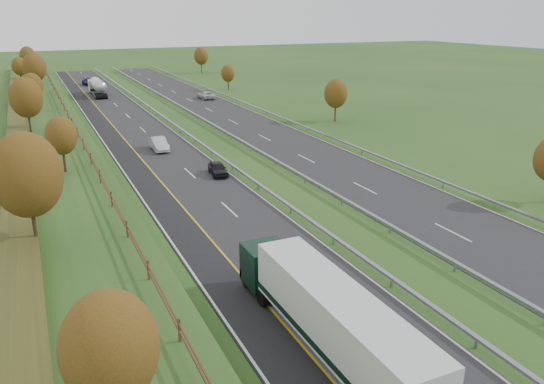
# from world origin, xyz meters

# --- Properties ---
(ground) EXTENTS (400.00, 400.00, 0.00)m
(ground) POSITION_xyz_m (8.00, 55.00, 0.00)
(ground) COLOR #274A1A
(ground) RESTS_ON ground
(near_carriageway) EXTENTS (10.50, 200.00, 0.04)m
(near_carriageway) POSITION_xyz_m (0.00, 60.00, 0.02)
(near_carriageway) COLOR #232326
(near_carriageway) RESTS_ON ground
(far_carriageway) EXTENTS (10.50, 200.00, 0.04)m
(far_carriageway) POSITION_xyz_m (16.50, 60.00, 0.02)
(far_carriageway) COLOR #232326
(far_carriageway) RESTS_ON ground
(hard_shoulder) EXTENTS (3.00, 200.00, 0.04)m
(hard_shoulder) POSITION_xyz_m (-3.75, 60.00, 0.02)
(hard_shoulder) COLOR black
(hard_shoulder) RESTS_ON ground
(lane_markings) EXTENTS (26.75, 200.00, 0.01)m
(lane_markings) POSITION_xyz_m (6.40, 59.88, 0.05)
(lane_markings) COLOR silver
(lane_markings) RESTS_ON near_carriageway
(embankment_left) EXTENTS (12.00, 200.00, 2.00)m
(embankment_left) POSITION_xyz_m (-13.00, 60.00, 1.00)
(embankment_left) COLOR #274A1A
(embankment_left) RESTS_ON ground
(hedge_left) EXTENTS (2.20, 180.00, 1.10)m
(hedge_left) POSITION_xyz_m (-15.00, 60.00, 2.55)
(hedge_left) COLOR #323917
(hedge_left) RESTS_ON embankment_left
(fence_left) EXTENTS (0.12, 189.06, 1.20)m
(fence_left) POSITION_xyz_m (-8.50, 59.59, 2.73)
(fence_left) COLOR #422B19
(fence_left) RESTS_ON embankment_left
(median_barrier_near) EXTENTS (0.32, 200.00, 0.71)m
(median_barrier_near) POSITION_xyz_m (5.70, 60.00, 0.61)
(median_barrier_near) COLOR gray
(median_barrier_near) RESTS_ON ground
(median_barrier_far) EXTENTS (0.32, 200.00, 0.71)m
(median_barrier_far) POSITION_xyz_m (10.80, 60.00, 0.61)
(median_barrier_far) COLOR gray
(median_barrier_far) RESTS_ON ground
(outer_barrier_far) EXTENTS (0.32, 200.00, 0.71)m
(outer_barrier_far) POSITION_xyz_m (22.30, 60.00, 0.62)
(outer_barrier_far) COLOR gray
(outer_barrier_far) RESTS_ON ground
(trees_left) EXTENTS (6.64, 164.30, 7.66)m
(trees_left) POSITION_xyz_m (-12.64, 56.63, 6.37)
(trees_left) COLOR #2D2116
(trees_left) RESTS_ON embankment_left
(trees_far) EXTENTS (8.45, 118.60, 7.12)m
(trees_far) POSITION_xyz_m (29.80, 89.21, 4.25)
(trees_far) COLOR #2D2116
(trees_far) RESTS_ON ground
(box_lorry) EXTENTS (2.58, 16.28, 4.06)m
(box_lorry) POSITION_xyz_m (-1.57, 13.72, 2.33)
(box_lorry) COLOR black
(box_lorry) RESTS_ON near_carriageway
(road_tanker) EXTENTS (2.40, 11.22, 3.46)m
(road_tanker) POSITION_xyz_m (-0.16, 107.93, 1.86)
(road_tanker) COLOR silver
(road_tanker) RESTS_ON near_carriageway
(car_dark_near) EXTENTS (2.05, 4.14, 1.36)m
(car_dark_near) POSITION_xyz_m (3.78, 45.18, 0.72)
(car_dark_near) COLOR black
(car_dark_near) RESTS_ON near_carriageway
(car_silver_mid) EXTENTS (1.70, 4.79, 1.57)m
(car_silver_mid) POSITION_xyz_m (0.60, 58.16, 0.83)
(car_silver_mid) COLOR #BABBBF
(car_silver_mid) RESTS_ON near_carriageway
(car_small_far) EXTENTS (2.56, 5.41, 1.52)m
(car_small_far) POSITION_xyz_m (-0.04, 125.99, 0.80)
(car_small_far) COLOR #121137
(car_small_far) RESTS_ON near_carriageway
(car_oncoming) EXTENTS (2.57, 5.24, 1.43)m
(car_oncoming) POSITION_xyz_m (18.57, 94.86, 0.76)
(car_oncoming) COLOR silver
(car_oncoming) RESTS_ON far_carriageway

